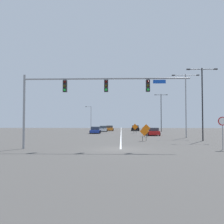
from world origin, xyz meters
The scene contains 16 objects.
ground centered at (0.00, 0.00, 0.00)m, with size 148.08×148.08×0.00m, color #4C4947.
road_centre_stripe centered at (0.00, 41.13, 0.00)m, with size 0.16×82.27×0.01m.
traffic_signal_assembly centered at (-3.14, -0.02, 5.13)m, with size 14.72×0.44×6.57m.
stop_sign centered at (8.77, 0.02, 1.98)m, with size 0.76×0.07×2.82m.
street_lamp_mid_right centered at (9.45, 37.27, 5.18)m, with size 3.11×0.24×8.90m.
street_lamp_near_right centered at (10.27, 9.87, 5.38)m, with size 3.86×0.24×9.17m.
street_lamp_near_left centered at (9.71, 15.72, 5.58)m, with size 4.07×0.24×9.52m.
street_lamp_far_right centered at (-9.53, 55.22, 4.02)m, with size 1.83×0.24×7.23m.
construction_sign_right_lane centered at (4.03, 18.15, 1.26)m, with size 1.34×0.11×2.02m.
construction_sign_median_far centered at (2.92, 30.35, 1.25)m, with size 1.28×0.11×1.98m.
construction_sign_left_shoulder centered at (2.91, 9.30, 1.11)m, with size 1.14×0.32×1.78m.
car_blue_approaching centered at (-5.27, 29.25, 0.63)m, with size 2.18×4.16×1.38m.
car_white_mid centered at (-4.34, 38.57, 0.65)m, with size 2.08×3.88×1.40m.
car_black_far centered at (3.72, 44.03, 0.68)m, with size 2.23×4.23×1.45m.
car_orange_distant centered at (-3.08, 44.25, 0.66)m, with size 2.16×3.90×1.39m.
car_red_near centered at (5.52, 21.94, 0.64)m, with size 2.27×3.96×1.35m.
Camera 1 is at (0.07, -21.73, 2.39)m, focal length 39.90 mm.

